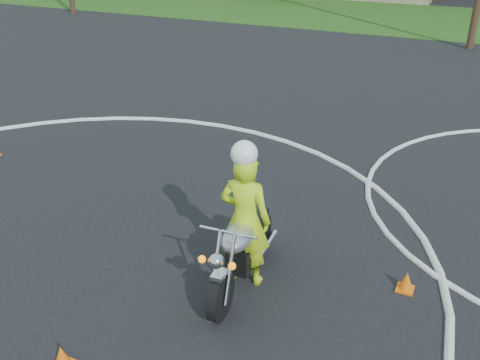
% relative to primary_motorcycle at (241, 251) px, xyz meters
% --- Properties ---
extents(grass_strip, '(120.00, 10.00, 0.02)m').
position_rel_primary_motorcycle_xyz_m(grass_strip, '(-3.12, 23.59, -0.56)').
color(grass_strip, '#1E4714').
rests_on(grass_strip, ground).
extents(course_markings, '(19.05, 19.05, 0.12)m').
position_rel_primary_motorcycle_xyz_m(course_markings, '(-0.95, 0.94, -0.57)').
color(course_markings, silver).
rests_on(course_markings, ground).
extents(primary_motorcycle, '(0.79, 2.25, 1.18)m').
position_rel_primary_motorcycle_xyz_m(primary_motorcycle, '(0.00, 0.00, 0.00)').
color(primary_motorcycle, black).
rests_on(primary_motorcycle, ground).
extents(rider_primary_grp, '(0.75, 0.52, 2.19)m').
position_rel_primary_motorcycle_xyz_m(rider_primary_grp, '(-0.01, 0.14, 0.48)').
color(rider_primary_grp, '#C4EF19').
rests_on(rider_primary_grp, ground).
extents(traffic_cones, '(17.23, 13.87, 0.30)m').
position_rel_primary_motorcycle_xyz_m(traffic_cones, '(1.86, -0.36, -0.44)').
color(traffic_cones, orange).
rests_on(traffic_cones, ground).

